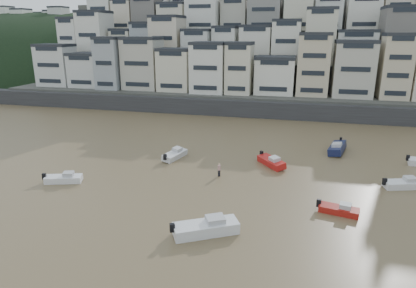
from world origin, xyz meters
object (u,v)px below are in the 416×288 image
(boat_b, at_px, (339,209))
(boat_e, at_px, (271,161))
(boat_d, at_px, (404,183))
(boat_i, at_px, (337,147))
(boat_f, at_px, (175,154))
(boat_a, at_px, (206,225))
(person_pink, at_px, (219,170))
(boat_j, at_px, (63,177))

(boat_b, height_order, boat_e, boat_e)
(boat_d, bearing_deg, boat_e, 147.95)
(boat_b, distance_m, boat_i, 21.19)
(boat_f, height_order, boat_d, boat_f)
(boat_f, bearing_deg, boat_b, -105.27)
(boat_a, xyz_separation_m, person_pink, (-1.91, 14.19, -0.03))
(boat_f, bearing_deg, boat_a, -139.39)
(boat_j, bearing_deg, boat_f, 30.66)
(boat_a, relative_size, boat_j, 1.37)
(boat_i, xyz_separation_m, boat_d, (6.54, -12.45, -0.19))
(boat_e, relative_size, person_pink, 3.09)
(boat_i, relative_size, boat_f, 1.24)
(boat_e, distance_m, boat_d, 16.34)
(boat_j, bearing_deg, boat_e, 8.37)
(boat_a, height_order, boat_d, boat_a)
(boat_f, distance_m, boat_d, 30.04)
(person_pink, bearing_deg, boat_f, 146.44)
(boat_e, relative_size, boat_d, 1.07)
(boat_b, bearing_deg, boat_a, -137.04)
(boat_a, height_order, boat_j, boat_a)
(boat_b, height_order, boat_f, boat_f)
(boat_b, relative_size, person_pink, 2.46)
(boat_b, xyz_separation_m, boat_j, (-32.18, 0.35, 0.07))
(boat_i, relative_size, boat_d, 1.28)
(boat_i, distance_m, boat_e, 12.65)
(boat_f, relative_size, boat_j, 1.09)
(boat_j, distance_m, boat_e, 27.19)
(boat_b, distance_m, boat_d, 11.79)
(boat_i, height_order, boat_f, boat_i)
(boat_e, xyz_separation_m, boat_d, (15.87, -3.90, -0.05))
(boat_i, distance_m, boat_f, 24.93)
(boat_e, bearing_deg, boat_a, -50.94)
(boat_i, xyz_separation_m, boat_a, (-13.57, -28.27, 0.02))
(boat_i, distance_m, person_pink, 20.93)
(boat_j, xyz_separation_m, boat_e, (24.28, 12.24, 0.08))
(boat_i, height_order, boat_j, boat_i)
(boat_d, bearing_deg, boat_f, 154.99)
(boat_a, xyz_separation_m, boat_d, (20.11, 15.82, -0.21))
(boat_a, relative_size, boat_d, 1.31)
(boat_i, bearing_deg, boat_b, 9.48)
(boat_i, xyz_separation_m, boat_f, (-23.28, -8.91, -0.17))
(boat_b, bearing_deg, boat_i, 98.73)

